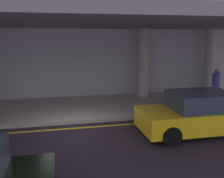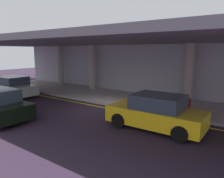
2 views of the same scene
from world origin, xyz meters
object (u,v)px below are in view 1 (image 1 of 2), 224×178
Objects in this scene: support_column_right_mid at (209,62)px; car_yellow_taxi at (198,114)px; traveler_with_luggage at (216,83)px; suitcase_upright_primary at (168,98)px; support_column_center at (143,63)px.

support_column_right_mid is 0.89× the size of car_yellow_taxi.
suitcase_upright_primary is at bearing 104.45° from traveler_with_luggage.
traveler_with_luggage is (3.22, -1.92, -0.86)m from support_column_center.
traveler_with_luggage is (3.01, 3.48, 0.40)m from car_yellow_taxi.
car_yellow_taxi is (0.21, -5.40, -1.26)m from support_column_center.
support_column_center is 4.00m from support_column_right_mid.
suitcase_upright_primary is (-2.64, -0.18, -0.65)m from traveler_with_luggage.
car_yellow_taxi is 4.62m from traveler_with_luggage.
support_column_center reaches higher than traveler_with_luggage.
support_column_right_mid is 4.28m from suitcase_upright_primary.
car_yellow_taxi is (-3.79, -5.40, -1.26)m from support_column_right_mid.
support_column_right_mid reaches higher than traveler_with_luggage.
suitcase_upright_primary is (0.37, 3.30, -0.25)m from car_yellow_taxi.
car_yellow_taxi is at bearing -87.73° from support_column_center.
support_column_right_mid is at bearing 0.00° from support_column_center.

